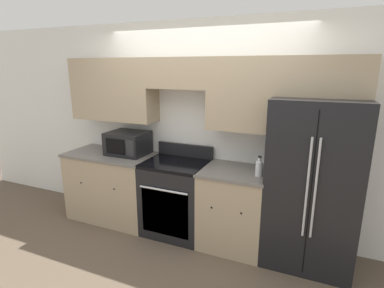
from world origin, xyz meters
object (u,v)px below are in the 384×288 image
at_px(refrigerator, 312,184).
at_px(bottle, 259,168).
at_px(oven_range, 176,197).
at_px(microwave, 128,143).

bearing_deg(refrigerator, bottle, -167.99).
xyz_separation_m(oven_range, refrigerator, (1.55, 0.04, 0.41)).
xyz_separation_m(oven_range, bottle, (1.02, -0.08, 0.55)).
distance_m(refrigerator, bottle, 0.55).
bearing_deg(refrigerator, oven_range, -178.68).
height_order(refrigerator, bottle, refrigerator).
distance_m(refrigerator, microwave, 2.29).
relative_size(microwave, bottle, 2.32).
bearing_deg(microwave, oven_range, -6.06).
bearing_deg(bottle, refrigerator, 12.01).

